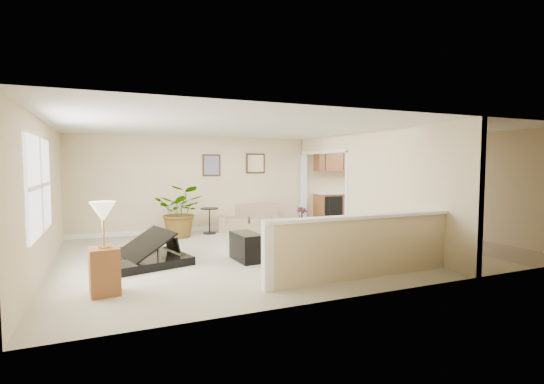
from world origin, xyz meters
name	(u,v)px	position (x,y,z in m)	size (l,w,h in m)	color
floor	(292,249)	(0.00, 0.00, 0.00)	(9.00, 9.00, 0.00)	beige
back_wall	(245,183)	(0.00, 3.00, 1.25)	(9.00, 0.04, 2.50)	beige
front_wall	(388,202)	(0.00, -3.00, 1.25)	(9.00, 0.04, 2.50)	beige
left_wall	(43,196)	(-4.50, 0.00, 1.25)	(0.04, 6.00, 2.50)	beige
right_wall	(453,185)	(4.50, 0.00, 1.25)	(0.04, 6.00, 2.50)	beige
ceiling	(293,129)	(0.00, 0.00, 2.50)	(9.00, 6.00, 0.04)	silver
kitchen_vinyl	(410,238)	(3.15, 0.00, 0.00)	(2.70, 6.00, 0.01)	tan
interior_partition	(358,188)	(1.80, 0.25, 1.22)	(0.18, 5.99, 2.50)	beige
pony_half_wall	(361,245)	(0.08, -2.30, 0.52)	(3.42, 0.22, 1.00)	beige
left_window	(39,186)	(-4.49, -0.50, 1.45)	(0.05, 2.15, 1.45)	white
wall_art_left	(211,165)	(-0.95, 2.97, 1.75)	(0.48, 0.04, 0.58)	#3E2816
wall_mirror	(255,163)	(0.30, 2.97, 1.80)	(0.55, 0.04, 0.55)	#3E2816
kitchen_cabinets	(348,194)	(3.19, 2.73, 0.87)	(2.36, 0.65, 2.33)	brown
piano	(141,233)	(-3.00, 0.03, 0.55)	(1.88, 1.88, 1.32)	black
piano_bench	(246,247)	(-1.20, -0.54, 0.25)	(0.39, 0.76, 0.51)	black
loveseat	(248,217)	(-0.01, 2.70, 0.34)	(1.86, 1.38, 0.91)	tan
accent_table	(209,217)	(-1.14, 2.50, 0.42)	(0.46, 0.46, 0.66)	black
palm_plant	(181,211)	(-1.88, 2.32, 0.63)	(1.46, 1.38, 1.28)	black
small_plant	(301,219)	(1.45, 2.40, 0.25)	(0.34, 0.34, 0.58)	black
lamp_stand	(104,255)	(-3.60, -1.59, 0.54)	(0.41, 0.41, 1.27)	brown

